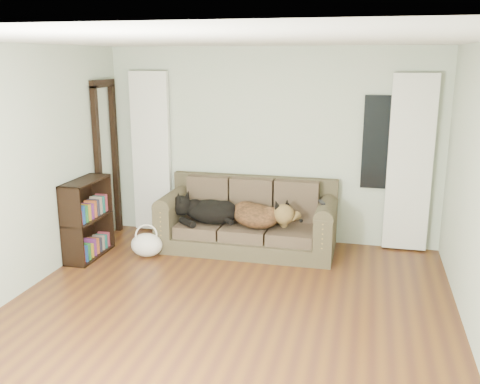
% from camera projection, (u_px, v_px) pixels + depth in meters
% --- Properties ---
extents(floor, '(5.00, 5.00, 0.00)m').
position_uv_depth(floor, '(222.00, 320.00, 5.16)').
color(floor, '#492616').
rests_on(floor, ground).
extents(ceiling, '(5.00, 5.00, 0.00)m').
position_uv_depth(ceiling, '(219.00, 40.00, 4.52)').
color(ceiling, white).
rests_on(ceiling, ground).
extents(wall_back, '(4.50, 0.04, 2.60)m').
position_uv_depth(wall_back, '(271.00, 146.00, 7.19)').
color(wall_back, '#B7BFAE').
rests_on(wall_back, ground).
extents(wall_left, '(0.04, 5.00, 2.60)m').
position_uv_depth(wall_left, '(5.00, 176.00, 5.35)').
color(wall_left, '#B7BFAE').
rests_on(wall_left, ground).
extents(curtain_left, '(0.55, 0.08, 2.25)m').
position_uv_depth(curtain_left, '(151.00, 153.00, 7.54)').
color(curtain_left, white).
rests_on(curtain_left, ground).
extents(curtain_right, '(0.55, 0.08, 2.25)m').
position_uv_depth(curtain_right, '(410.00, 164.00, 6.74)').
color(curtain_right, white).
rests_on(curtain_right, ground).
extents(window_pane, '(0.50, 0.03, 1.20)m').
position_uv_depth(window_pane, '(382.00, 143.00, 6.81)').
color(window_pane, black).
rests_on(window_pane, wall_back).
extents(door_casing, '(0.07, 0.60, 2.10)m').
position_uv_depth(door_casing, '(107.00, 163.00, 7.34)').
color(door_casing, black).
rests_on(door_casing, ground).
extents(sofa, '(2.26, 0.98, 0.92)m').
position_uv_depth(sofa, '(247.00, 216.00, 6.95)').
color(sofa, black).
rests_on(sofa, floor).
extents(dog_black_lab, '(0.82, 0.66, 0.31)m').
position_uv_depth(dog_black_lab, '(208.00, 213.00, 7.00)').
color(dog_black_lab, black).
rests_on(dog_black_lab, sofa).
extents(dog_shepherd, '(0.89, 0.84, 0.32)m').
position_uv_depth(dog_shepherd, '(259.00, 216.00, 6.81)').
color(dog_shepherd, black).
rests_on(dog_shepherd, sofa).
extents(tv_remote, '(0.12, 0.20, 0.02)m').
position_uv_depth(tv_remote, '(322.00, 202.00, 6.56)').
color(tv_remote, black).
rests_on(tv_remote, sofa).
extents(tote_bag, '(0.47, 0.40, 0.30)m').
position_uv_depth(tote_bag, '(147.00, 244.00, 6.76)').
color(tote_bag, white).
rests_on(tote_bag, floor).
extents(bookshelf, '(0.32, 0.80, 0.99)m').
position_uv_depth(bookshelf, '(87.00, 218.00, 6.68)').
color(bookshelf, black).
rests_on(bookshelf, floor).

